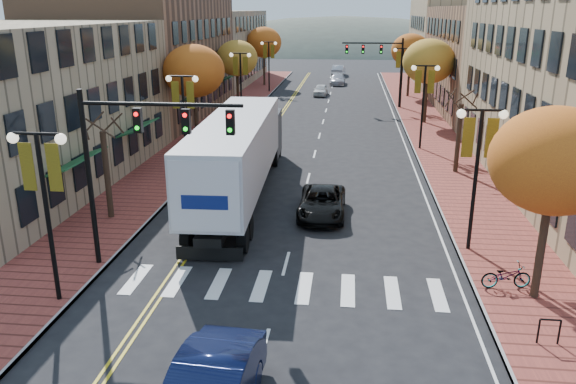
# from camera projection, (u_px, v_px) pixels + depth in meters

# --- Properties ---
(ground) EXTENTS (200.00, 200.00, 0.00)m
(ground) POSITION_uv_depth(u_px,v_px,m) (273.00, 315.00, 18.80)
(ground) COLOR black
(ground) RESTS_ON ground
(sidewalk_left) EXTENTS (4.00, 85.00, 0.15)m
(sidewalk_left) POSITION_uv_depth(u_px,v_px,m) (222.00, 122.00, 50.41)
(sidewalk_left) COLOR brown
(sidewalk_left) RESTS_ON ground
(sidewalk_right) EXTENTS (4.00, 85.00, 0.15)m
(sidewalk_right) POSITION_uv_depth(u_px,v_px,m) (426.00, 126.00, 48.55)
(sidewalk_right) COLOR brown
(sidewalk_right) RESTS_ON ground
(building_left_near) EXTENTS (12.00, 22.00, 9.00)m
(building_left_near) POSITION_uv_depth(u_px,v_px,m) (3.00, 107.00, 31.44)
(building_left_near) COLOR #9E8966
(building_left_near) RESTS_ON ground
(building_left_mid) EXTENTS (12.00, 24.00, 11.00)m
(building_left_mid) POSITION_uv_depth(u_px,v_px,m) (145.00, 56.00, 52.86)
(building_left_mid) COLOR brown
(building_left_mid) RESTS_ON ground
(building_left_far) EXTENTS (12.00, 26.00, 9.50)m
(building_left_far) POSITION_uv_depth(u_px,v_px,m) (209.00, 47.00, 76.71)
(building_left_far) COLOR #9E8966
(building_left_far) RESTS_ON ground
(building_right_mid) EXTENTS (15.00, 24.00, 10.00)m
(building_right_mid) POSITION_uv_depth(u_px,v_px,m) (517.00, 60.00, 55.01)
(building_right_mid) COLOR brown
(building_right_mid) RESTS_ON ground
(building_right_far) EXTENTS (15.00, 20.00, 11.00)m
(building_right_far) POSITION_uv_depth(u_px,v_px,m) (472.00, 42.00, 75.64)
(building_right_far) COLOR #9E8966
(building_right_far) RESTS_ON ground
(tree_left_a) EXTENTS (0.28, 0.28, 4.20)m
(tree_left_a) POSITION_uv_depth(u_px,v_px,m) (107.00, 175.00, 26.59)
(tree_left_a) COLOR #382619
(tree_left_a) RESTS_ON sidewalk_left
(tree_left_b) EXTENTS (4.48, 4.48, 7.21)m
(tree_left_b) POSITION_uv_depth(u_px,v_px,m) (194.00, 71.00, 40.71)
(tree_left_b) COLOR #382619
(tree_left_b) RESTS_ON sidewalk_left
(tree_left_c) EXTENTS (4.16, 4.16, 6.69)m
(tree_left_c) POSITION_uv_depth(u_px,v_px,m) (237.00, 58.00, 55.95)
(tree_left_c) COLOR #382619
(tree_left_c) RESTS_ON sidewalk_left
(tree_left_d) EXTENTS (4.61, 4.61, 7.42)m
(tree_left_d) POSITION_uv_depth(u_px,v_px,m) (264.00, 42.00, 72.79)
(tree_left_d) COLOR #382619
(tree_left_d) RESTS_ON sidewalk_left
(tree_right_a) EXTENTS (4.16, 4.16, 6.69)m
(tree_right_a) POSITION_uv_depth(u_px,v_px,m) (554.00, 161.00, 18.18)
(tree_right_a) COLOR #382619
(tree_right_a) RESTS_ON sidewalk_right
(tree_right_b) EXTENTS (0.28, 0.28, 4.20)m
(tree_right_b) POSITION_uv_depth(u_px,v_px,m) (458.00, 138.00, 34.17)
(tree_right_b) COLOR #382619
(tree_right_b) RESTS_ON sidewalk_right
(tree_right_c) EXTENTS (4.48, 4.48, 7.21)m
(tree_right_c) POSITION_uv_depth(u_px,v_px,m) (429.00, 61.00, 48.29)
(tree_right_c) COLOR #382619
(tree_right_c) RESTS_ON sidewalk_right
(tree_right_d) EXTENTS (4.35, 4.35, 7.00)m
(tree_right_d) POSITION_uv_depth(u_px,v_px,m) (411.00, 50.00, 63.46)
(tree_right_d) COLOR #382619
(tree_right_d) RESTS_ON sidewalk_right
(lamp_left_a) EXTENTS (1.96, 0.36, 6.05)m
(lamp_left_a) POSITION_uv_depth(u_px,v_px,m) (43.00, 185.00, 18.24)
(lamp_left_a) COLOR black
(lamp_left_a) RESTS_ON ground
(lamp_left_b) EXTENTS (1.96, 0.36, 6.05)m
(lamp_left_b) POSITION_uv_depth(u_px,v_px,m) (183.00, 105.00, 33.36)
(lamp_left_b) COLOR black
(lamp_left_b) RESTS_ON ground
(lamp_left_c) EXTENTS (1.96, 0.36, 6.05)m
(lamp_left_c) POSITION_uv_depth(u_px,v_px,m) (241.00, 73.00, 50.36)
(lamp_left_c) COLOR black
(lamp_left_c) RESTS_ON ground
(lamp_left_d) EXTENTS (1.96, 0.36, 6.05)m
(lamp_left_d) POSITION_uv_depth(u_px,v_px,m) (269.00, 57.00, 67.37)
(lamp_left_d) COLOR black
(lamp_left_d) RESTS_ON ground
(lamp_right_a) EXTENTS (1.96, 0.36, 6.05)m
(lamp_right_a) POSITION_uv_depth(u_px,v_px,m) (478.00, 153.00, 22.35)
(lamp_right_a) COLOR black
(lamp_right_a) RESTS_ON ground
(lamp_right_b) EXTENTS (1.96, 0.36, 6.05)m
(lamp_right_b) POSITION_uv_depth(u_px,v_px,m) (424.00, 91.00, 39.36)
(lamp_right_b) COLOR black
(lamp_right_b) RESTS_ON ground
(lamp_right_c) EXTENTS (1.96, 0.36, 6.05)m
(lamp_right_c) POSITION_uv_depth(u_px,v_px,m) (402.00, 66.00, 56.37)
(lamp_right_c) COLOR black
(lamp_right_c) RESTS_ON ground
(traffic_mast_near) EXTENTS (6.10, 0.35, 7.00)m
(traffic_mast_near) POSITION_uv_depth(u_px,v_px,m) (135.00, 147.00, 20.67)
(traffic_mast_near) COLOR black
(traffic_mast_near) RESTS_ON ground
(traffic_mast_far) EXTENTS (6.10, 0.34, 7.00)m
(traffic_mast_far) POSITION_uv_depth(u_px,v_px,m) (382.00, 59.00, 56.38)
(traffic_mast_far) COLOR black
(traffic_mast_far) RESTS_ON ground
(semi_truck) EXTENTS (3.53, 18.23, 4.54)m
(semi_truck) POSITION_uv_depth(u_px,v_px,m) (241.00, 149.00, 29.86)
(semi_truck) COLOR black
(semi_truck) RESTS_ON ground
(black_suv) EXTENTS (2.25, 4.86, 1.35)m
(black_suv) POSITION_uv_depth(u_px,v_px,m) (322.00, 203.00, 27.59)
(black_suv) COLOR black
(black_suv) RESTS_ON ground
(car_far_white) EXTENTS (1.75, 3.89, 1.30)m
(car_far_white) POSITION_uv_depth(u_px,v_px,m) (321.00, 90.00, 66.11)
(car_far_white) COLOR silver
(car_far_white) RESTS_ON ground
(car_far_silver) EXTENTS (2.10, 4.88, 1.40)m
(car_far_silver) POSITION_uv_depth(u_px,v_px,m) (338.00, 79.00, 75.68)
(car_far_silver) COLOR #B1AFB7
(car_far_silver) RESTS_ON ground
(car_far_oncoming) EXTENTS (2.09, 4.97, 1.60)m
(car_far_oncoming) POSITION_uv_depth(u_px,v_px,m) (339.00, 70.00, 85.73)
(car_far_oncoming) COLOR #B5B5BD
(car_far_oncoming) RESTS_ON ground
(bicycle) EXTENTS (1.86, 0.87, 0.94)m
(bicycle) POSITION_uv_depth(u_px,v_px,m) (506.00, 276.00, 20.15)
(bicycle) COLOR gray
(bicycle) RESTS_ON sidewalk_right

